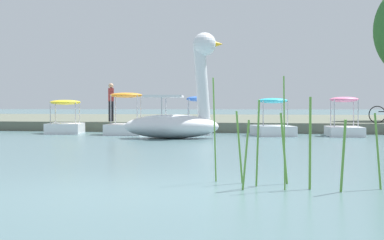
{
  "coord_description": "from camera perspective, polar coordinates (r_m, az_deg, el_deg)",
  "views": [
    {
      "loc": [
        2.35,
        -7.18,
        1.1
      ],
      "look_at": [
        -2.36,
        13.51,
        0.62
      ],
      "focal_mm": 55.51,
      "sensor_mm": 36.0,
      "label": 1
    }
  ],
  "objects": [
    {
      "name": "reed_clump_foreground",
      "position": [
        8.16,
        9.16,
        -2.44
      ],
      "size": [
        2.32,
        0.8,
        1.52
      ],
      "color": "#568E38",
      "rests_on": "ground_plane"
    },
    {
      "name": "pedal_boat_yellow",
      "position": [
        24.99,
        -12.08,
        -0.22
      ],
      "size": [
        1.86,
        2.4,
        1.38
      ],
      "color": "white",
      "rests_on": "ground_plane"
    },
    {
      "name": "person_on_path",
      "position": [
        27.13,
        -7.79,
        1.83
      ],
      "size": [
        0.29,
        0.29,
        1.74
      ],
      "color": "black",
      "rests_on": "shore_bank_far"
    },
    {
      "name": "pedal_boat_cyan",
      "position": [
        22.75,
        7.75,
        -0.47
      ],
      "size": [
        1.96,
        2.52,
        1.43
      ],
      "color": "white",
      "rests_on": "ground_plane"
    },
    {
      "name": "ground_plane",
      "position": [
        7.64,
        -5.28,
        -7.0
      ],
      "size": [
        463.97,
        463.97,
        0.0
      ],
      "primitive_type": "plane",
      "color": "slate"
    },
    {
      "name": "shore_bank_far",
      "position": [
        37.36,
        9.2,
        -0.08
      ],
      "size": [
        125.1,
        25.84,
        0.43
      ],
      "primitive_type": "cube",
      "color": "#5B6051",
      "rests_on": "ground_plane"
    },
    {
      "name": "pedal_boat_blue",
      "position": [
        23.39,
        0.46,
        -0.34
      ],
      "size": [
        1.37,
        1.92,
        1.51
      ],
      "color": "white",
      "rests_on": "ground_plane"
    },
    {
      "name": "swan_boat",
      "position": [
        20.51,
        -1.39,
        0.7
      ],
      "size": [
        3.55,
        2.05,
        3.65
      ],
      "color": "white",
      "rests_on": "ground_plane"
    },
    {
      "name": "pedal_boat_orange",
      "position": [
        23.62,
        -6.34,
        -0.24
      ],
      "size": [
        1.79,
        2.58,
        1.65
      ],
      "color": "white",
      "rests_on": "ground_plane"
    },
    {
      "name": "pedal_boat_pink",
      "position": [
        22.87,
        14.4,
        -0.4
      ],
      "size": [
        1.48,
        2.21,
        1.47
      ],
      "color": "white",
      "rests_on": "ground_plane"
    }
  ]
}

